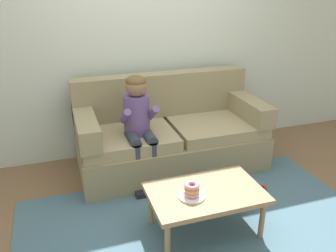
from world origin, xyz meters
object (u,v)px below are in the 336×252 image
at_px(couch, 170,136).
at_px(donut, 192,193).
at_px(person_child, 139,120).
at_px(toy_controller, 256,190).
at_px(coffee_table, 206,196).

bearing_deg(couch, donut, -100.88).
xyz_separation_m(person_child, toy_controller, (1.01, -0.60, -0.65)).
bearing_deg(person_child, toy_controller, -30.61).
bearing_deg(couch, toy_controller, -52.66).
bearing_deg(toy_controller, coffee_table, -121.73).
relative_size(person_child, toy_controller, 4.87).
bearing_deg(donut, toy_controller, 25.00).
xyz_separation_m(person_child, donut, (0.16, -1.00, -0.25)).
height_order(person_child, donut, person_child).
height_order(coffee_table, person_child, person_child).
height_order(couch, donut, couch).
relative_size(couch, toy_controller, 8.80).
bearing_deg(toy_controller, donut, -123.37).
height_order(coffee_table, donut, donut).
relative_size(couch, donut, 16.58).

